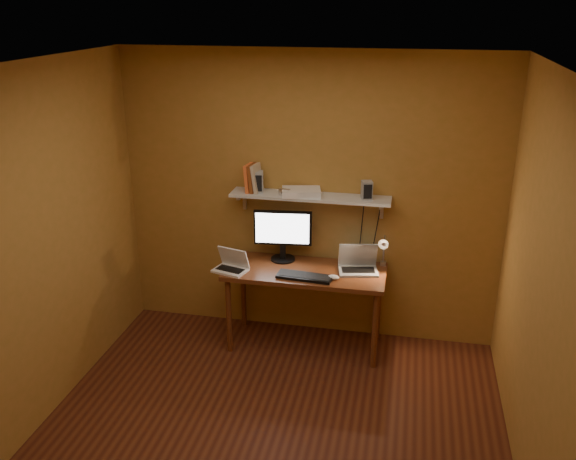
% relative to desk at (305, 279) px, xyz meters
% --- Properties ---
extents(room, '(3.44, 3.24, 2.64)m').
position_rel_desk_xyz_m(room, '(-0.03, -1.28, 0.64)').
color(room, '#5F2D18').
rests_on(room, ground).
extents(desk, '(1.40, 0.60, 0.75)m').
position_rel_desk_xyz_m(desk, '(0.00, 0.00, 0.00)').
color(desk, brown).
rests_on(desk, ground).
extents(wall_shelf, '(1.40, 0.25, 0.21)m').
position_rel_desk_xyz_m(wall_shelf, '(-0.00, 0.19, 0.69)').
color(wall_shelf, silver).
rests_on(wall_shelf, room).
extents(monitor, '(0.52, 0.24, 0.47)m').
position_rel_desk_xyz_m(monitor, '(-0.24, 0.17, 0.35)').
color(monitor, black).
rests_on(monitor, desk).
extents(laptop, '(0.37, 0.30, 0.24)m').
position_rel_desk_xyz_m(laptop, '(0.45, 0.08, 0.15)').
color(laptop, '#989BA0').
rests_on(laptop, desk).
extents(netbook, '(0.33, 0.27, 0.21)m').
position_rel_desk_xyz_m(netbook, '(-0.63, -0.14, 0.14)').
color(netbook, white).
rests_on(netbook, desk).
extents(keyboard, '(0.48, 0.20, 0.03)m').
position_rel_desk_xyz_m(keyboard, '(0.02, -0.17, 0.10)').
color(keyboard, black).
rests_on(keyboard, desk).
extents(mouse, '(0.11, 0.07, 0.04)m').
position_rel_desk_xyz_m(mouse, '(0.27, -0.14, 0.10)').
color(mouse, white).
rests_on(mouse, desk).
extents(desk_lamp, '(0.09, 0.23, 0.38)m').
position_rel_desk_xyz_m(desk_lamp, '(0.66, 0.13, 0.29)').
color(desk_lamp, silver).
rests_on(desk_lamp, desk).
extents(speaker_left, '(0.12, 0.12, 0.18)m').
position_rel_desk_xyz_m(speaker_left, '(-0.47, 0.20, 0.80)').
color(speaker_left, '#989BA0').
rests_on(speaker_left, wall_shelf).
extents(speaker_right, '(0.11, 0.11, 0.16)m').
position_rel_desk_xyz_m(speaker_right, '(0.49, 0.18, 0.79)').
color(speaker_right, '#989BA0').
rests_on(speaker_right, wall_shelf).
extents(books, '(0.15, 0.17, 0.25)m').
position_rel_desk_xyz_m(books, '(-0.51, 0.20, 0.83)').
color(books, orange).
rests_on(books, wall_shelf).
extents(shelf_camera, '(0.10, 0.06, 0.06)m').
position_rel_desk_xyz_m(shelf_camera, '(-0.22, 0.14, 0.74)').
color(shelf_camera, silver).
rests_on(shelf_camera, wall_shelf).
extents(router, '(0.37, 0.28, 0.06)m').
position_rel_desk_xyz_m(router, '(-0.08, 0.18, 0.74)').
color(router, white).
rests_on(router, wall_shelf).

